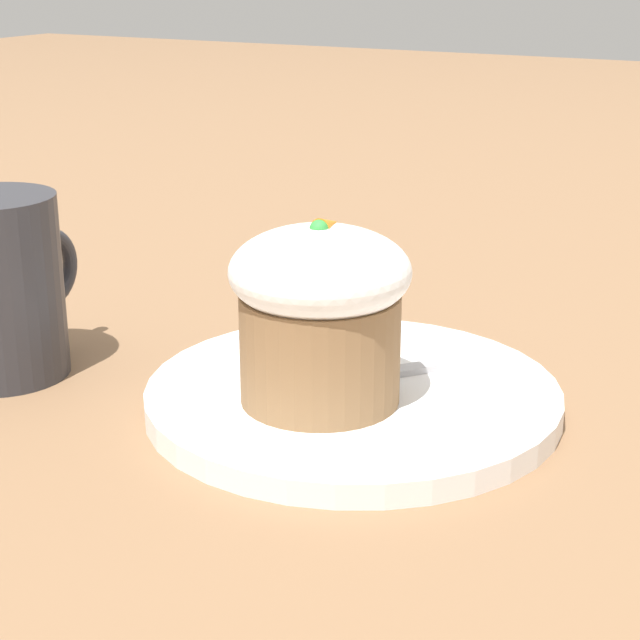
# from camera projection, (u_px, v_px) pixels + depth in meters

# --- Properties ---
(ground_plane) EXTENTS (4.00, 4.00, 0.00)m
(ground_plane) POSITION_uv_depth(u_px,v_px,m) (353.00, 408.00, 0.59)
(ground_plane) COLOR #846042
(dessert_plate) EXTENTS (0.23, 0.23, 0.01)m
(dessert_plate) POSITION_uv_depth(u_px,v_px,m) (353.00, 397.00, 0.59)
(dessert_plate) COLOR white
(dessert_plate) RESTS_ON ground_plane
(carrot_cake) EXTENTS (0.09, 0.09, 0.10)m
(carrot_cake) POSITION_uv_depth(u_px,v_px,m) (320.00, 310.00, 0.55)
(carrot_cake) COLOR olive
(carrot_cake) RESTS_ON dessert_plate
(spoon) EXTENTS (0.10, 0.09, 0.01)m
(spoon) POSITION_uv_depth(u_px,v_px,m) (369.00, 374.00, 0.59)
(spoon) COLOR #B7B7BC
(spoon) RESTS_ON dessert_plate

